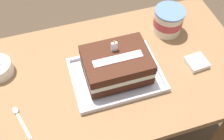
{
  "coord_description": "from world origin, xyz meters",
  "views": [
    {
      "loc": [
        -0.18,
        -0.64,
        1.67
      ],
      "look_at": [
        0.01,
        -0.02,
        0.79
      ],
      "focal_mm": 42.98,
      "sensor_mm": 36.0,
      "label": 1
    }
  ],
  "objects": [
    {
      "name": "dining_table",
      "position": [
        0.0,
        0.0,
        0.64
      ],
      "size": [
        1.22,
        0.67,
        0.76
      ],
      "color": "olive",
      "rests_on": "ground_plane"
    },
    {
      "name": "foil_tray",
      "position": [
        0.03,
        -0.03,
        0.77
      ],
      "size": [
        0.36,
        0.27,
        0.02
      ],
      "color": "silver",
      "rests_on": "dining_table"
    },
    {
      "name": "birthday_cake",
      "position": [
        0.03,
        -0.03,
        0.84
      ],
      "size": [
        0.26,
        0.19,
        0.16
      ],
      "color": "#442317",
      "rests_on": "foil_tray"
    },
    {
      "name": "napkin_pile",
      "position": [
        0.38,
        -0.07,
        0.77
      ],
      "size": [
        0.09,
        0.09,
        0.02
      ],
      "color": "white",
      "rests_on": "dining_table"
    },
    {
      "name": "serving_spoon_near_tray",
      "position": [
        -0.38,
        -0.1,
        0.77
      ],
      "size": [
        0.06,
        0.15,
        0.01
      ],
      "color": "silver",
      "rests_on": "dining_table"
    },
    {
      "name": "ice_cream_tub",
      "position": [
        0.34,
        0.16,
        0.82
      ],
      "size": [
        0.14,
        0.14,
        0.12
      ],
      "color": "silver",
      "rests_on": "dining_table"
    }
  ]
}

